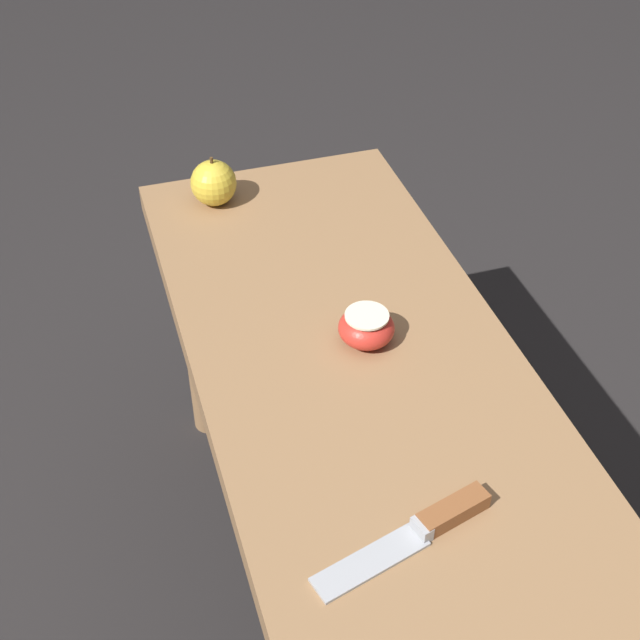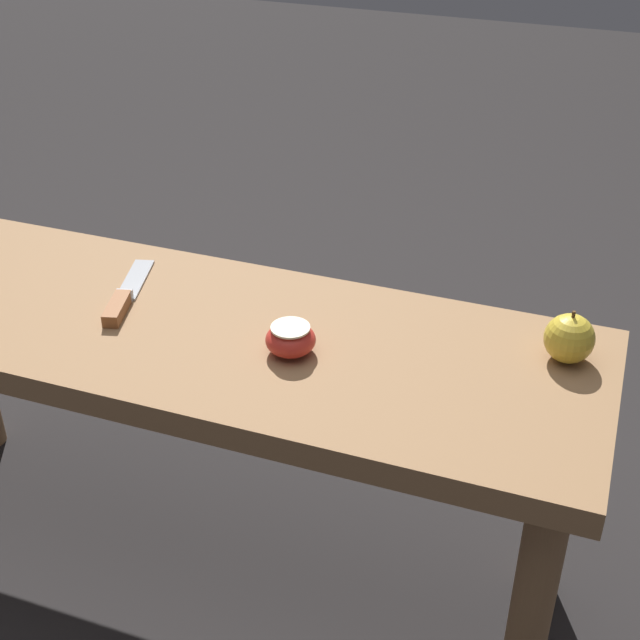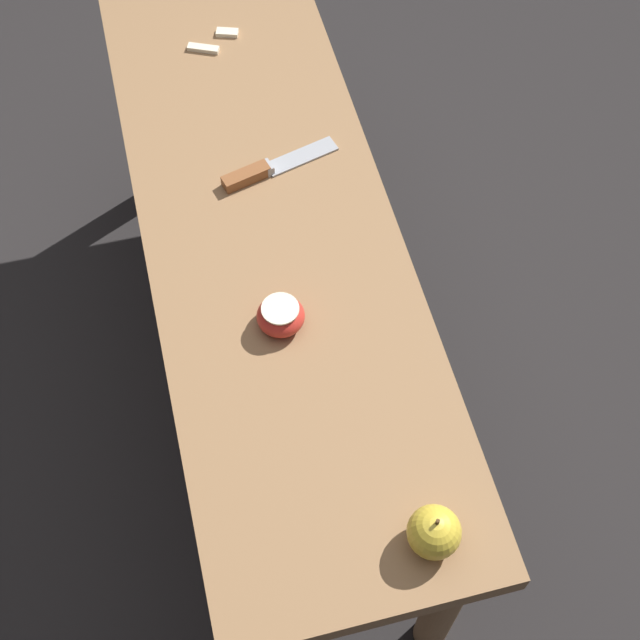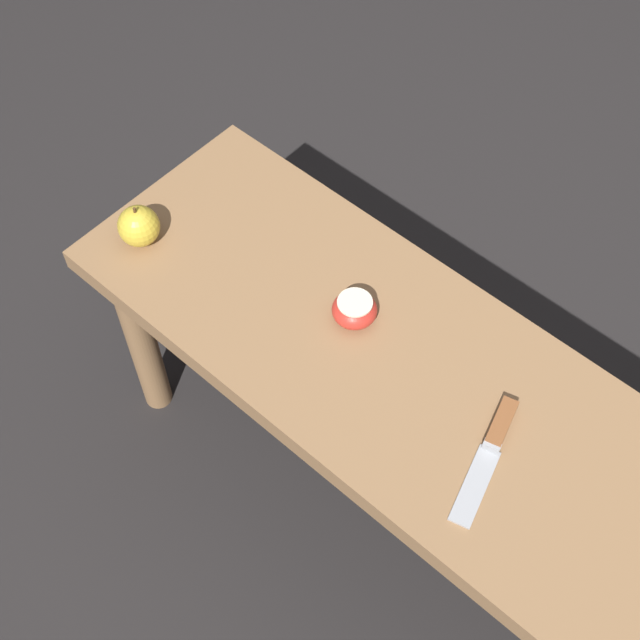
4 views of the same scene
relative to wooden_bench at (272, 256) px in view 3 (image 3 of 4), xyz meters
The scene contains 7 objects.
ground_plane 0.42m from the wooden_bench, ahead, with size 8.00×8.00×0.00m, color black.
wooden_bench is the anchor object (origin of this frame).
knife 0.14m from the wooden_bench, ahead, with size 0.08×0.21×0.02m.
apple_whole 0.56m from the wooden_bench, behind, with size 0.07×0.07×0.08m.
apple_cut 0.21m from the wooden_bench, behind, with size 0.07×0.07×0.04m.
apple_slice_near_knife 0.43m from the wooden_bench, ahead, with size 0.04×0.06×0.01m.
apple_slice_center 0.46m from the wooden_bench, ahead, with size 0.03×0.04×0.01m.
Camera 3 is at (-0.85, 0.13, 1.62)m, focal length 50.00 mm.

